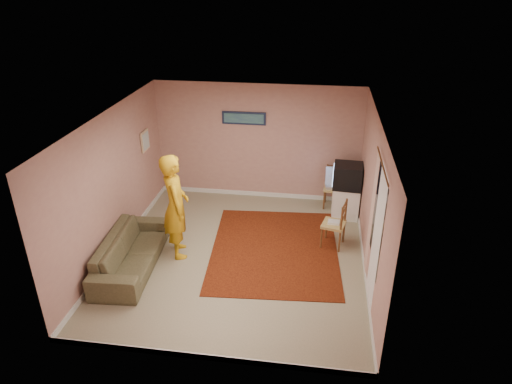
# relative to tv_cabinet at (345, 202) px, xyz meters

# --- Properties ---
(ground) EXTENTS (5.00, 5.00, 0.00)m
(ground) POSITION_rel_tv_cabinet_xyz_m (-1.95, -1.80, -0.34)
(ground) COLOR gray
(ground) RESTS_ON ground
(wall_back) EXTENTS (4.50, 0.02, 2.60)m
(wall_back) POSITION_rel_tv_cabinet_xyz_m (-1.95, 0.70, 0.96)
(wall_back) COLOR tan
(wall_back) RESTS_ON ground
(wall_front) EXTENTS (4.50, 0.02, 2.60)m
(wall_front) POSITION_rel_tv_cabinet_xyz_m (-1.95, -4.30, 0.96)
(wall_front) COLOR tan
(wall_front) RESTS_ON ground
(wall_left) EXTENTS (0.02, 5.00, 2.60)m
(wall_left) POSITION_rel_tv_cabinet_xyz_m (-4.20, -1.80, 0.96)
(wall_left) COLOR tan
(wall_left) RESTS_ON ground
(wall_right) EXTENTS (0.02, 5.00, 2.60)m
(wall_right) POSITION_rel_tv_cabinet_xyz_m (0.30, -1.80, 0.96)
(wall_right) COLOR tan
(wall_right) RESTS_ON ground
(ceiling) EXTENTS (4.50, 5.00, 0.02)m
(ceiling) POSITION_rel_tv_cabinet_xyz_m (-1.95, -1.80, 2.26)
(ceiling) COLOR silver
(ceiling) RESTS_ON wall_back
(baseboard_back) EXTENTS (4.50, 0.02, 0.10)m
(baseboard_back) POSITION_rel_tv_cabinet_xyz_m (-1.95, 0.69, -0.29)
(baseboard_back) COLOR silver
(baseboard_back) RESTS_ON ground
(baseboard_front) EXTENTS (4.50, 0.02, 0.10)m
(baseboard_front) POSITION_rel_tv_cabinet_xyz_m (-1.95, -4.29, -0.29)
(baseboard_front) COLOR silver
(baseboard_front) RESTS_ON ground
(baseboard_left) EXTENTS (0.02, 5.00, 0.10)m
(baseboard_left) POSITION_rel_tv_cabinet_xyz_m (-4.19, -1.80, -0.29)
(baseboard_left) COLOR silver
(baseboard_left) RESTS_ON ground
(baseboard_right) EXTENTS (0.02, 5.00, 0.10)m
(baseboard_right) POSITION_rel_tv_cabinet_xyz_m (0.29, -1.80, -0.29)
(baseboard_right) COLOR silver
(baseboard_right) RESTS_ON ground
(window) EXTENTS (0.01, 1.10, 1.50)m
(window) POSITION_rel_tv_cabinet_xyz_m (0.29, -2.70, 1.11)
(window) COLOR black
(window) RESTS_ON wall_right
(curtain_sheer) EXTENTS (0.01, 0.75, 2.10)m
(curtain_sheer) POSITION_rel_tv_cabinet_xyz_m (0.28, -2.85, 0.91)
(curtain_sheer) COLOR white
(curtain_sheer) RESTS_ON wall_right
(curtain_floral) EXTENTS (0.01, 0.35, 2.10)m
(curtain_floral) POSITION_rel_tv_cabinet_xyz_m (0.26, -2.15, 0.91)
(curtain_floral) COLOR #EBE5C8
(curtain_floral) RESTS_ON wall_right
(curtain_rod) EXTENTS (0.02, 1.40, 0.02)m
(curtain_rod) POSITION_rel_tv_cabinet_xyz_m (0.25, -2.70, 1.98)
(curtain_rod) COLOR #5B2E1B
(curtain_rod) RESTS_ON wall_right
(picture_back) EXTENTS (0.95, 0.04, 0.28)m
(picture_back) POSITION_rel_tv_cabinet_xyz_m (-2.25, 0.67, 1.51)
(picture_back) COLOR #141D38
(picture_back) RESTS_ON wall_back
(picture_left) EXTENTS (0.04, 0.38, 0.42)m
(picture_left) POSITION_rel_tv_cabinet_xyz_m (-4.17, -0.20, 1.21)
(picture_left) COLOR beige
(picture_left) RESTS_ON wall_left
(area_rug) EXTENTS (2.53, 3.06, 0.02)m
(area_rug) POSITION_rel_tv_cabinet_xyz_m (-1.32, -1.49, -0.33)
(area_rug) COLOR black
(area_rug) RESTS_ON ground
(tv_cabinet) EXTENTS (0.54, 0.49, 0.69)m
(tv_cabinet) POSITION_rel_tv_cabinet_xyz_m (0.00, 0.00, 0.00)
(tv_cabinet) COLOR white
(tv_cabinet) RESTS_ON ground
(crt_tv) EXTENTS (0.61, 0.55, 0.50)m
(crt_tv) POSITION_rel_tv_cabinet_xyz_m (-0.01, 0.00, 0.59)
(crt_tv) COLOR black
(crt_tv) RESTS_ON tv_cabinet
(chair_a) EXTENTS (0.45, 0.43, 0.50)m
(chair_a) POSITION_rel_tv_cabinet_xyz_m (-0.24, 0.40, 0.22)
(chair_a) COLOR tan
(chair_a) RESTS_ON ground
(dvd_player) EXTENTS (0.41, 0.31, 0.07)m
(dvd_player) POSITION_rel_tv_cabinet_xyz_m (-0.24, 0.40, 0.16)
(dvd_player) COLOR silver
(dvd_player) RESTS_ON chair_a
(blue_throw) EXTENTS (0.39, 0.05, 0.41)m
(blue_throw) POSITION_rel_tv_cabinet_xyz_m (-0.24, 0.40, 0.40)
(blue_throw) COLOR #8AA9E1
(blue_throw) RESTS_ON chair_a
(chair_b) EXTENTS (0.49, 0.51, 0.51)m
(chair_b) POSITION_rel_tv_cabinet_xyz_m (-0.26, -1.18, 0.23)
(chair_b) COLOR tan
(chair_b) RESTS_ON ground
(game_console) EXTENTS (0.23, 0.18, 0.04)m
(game_console) POSITION_rel_tv_cabinet_xyz_m (-0.26, -1.18, 0.16)
(game_console) COLOR silver
(game_console) RESTS_ON chair_b
(sofa) EXTENTS (0.96, 2.15, 0.61)m
(sofa) POSITION_rel_tv_cabinet_xyz_m (-3.75, -2.38, -0.04)
(sofa) COLOR brown
(sofa) RESTS_ON ground
(person) EXTENTS (0.70, 0.83, 1.95)m
(person) POSITION_rel_tv_cabinet_xyz_m (-3.06, -1.84, 0.63)
(person) COLOR #C69112
(person) RESTS_ON ground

